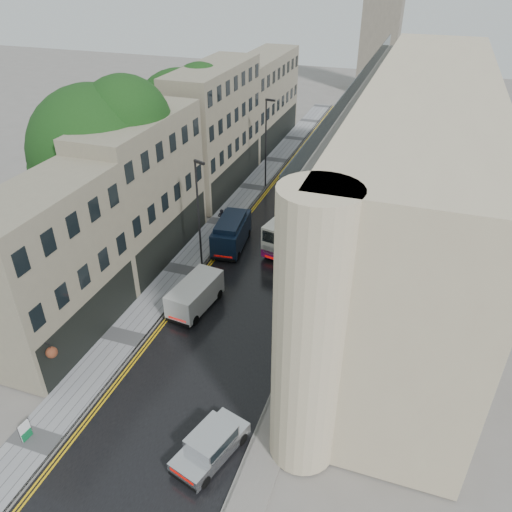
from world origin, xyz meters
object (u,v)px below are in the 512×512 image
Objects in this scene: pedestrian at (222,219)px; white_lorry at (327,181)px; lamp_post_far at (266,144)px; estate_sign at (25,431)px; cream_bus at (276,231)px; lamp_post_near at (199,215)px; tree_near at (100,172)px; silver_hatchback at (177,457)px; tree_far at (181,131)px; white_van at (171,304)px; navy_van at (213,242)px.

white_lorry is at bearing -152.76° from pedestrian.
lamp_post_far is 8.20× the size of estate_sign.
lamp_post_near is (-4.68, -4.62, 2.94)m from cream_bus.
silver_hatchback is at bearing -49.24° from tree_near.
lamp_post_near is (7.50, -12.58, -1.82)m from tree_far.
cream_bus is 2.31× the size of white_van.
tree_far is 8.45m from lamp_post_far.
tree_near is 1.69× the size of white_lorry.
tree_near is 19.59m from estate_sign.
silver_hatchback is 2.25× the size of pedestrian.
tree_far is at bearing 118.95° from navy_van.
white_lorry reaches higher than pedestrian.
tree_near reaches higher than silver_hatchback.
lamp_post_far reaches higher than lamp_post_near.
tree_near is 14.53m from cream_bus.
cream_bus is at bearing 66.45° from lamp_post_near.
lamp_post_far is (-0.40, 14.60, 3.20)m from navy_van.
tree_near is 3.36× the size of silver_hatchback.
lamp_post_near is (-0.77, 6.60, 3.35)m from white_van.
white_lorry is 0.92× the size of lamp_post_far.
tree_near is 12.74× the size of estate_sign.
navy_van is at bearing -115.80° from white_lorry.
silver_hatchback is at bearing -73.94° from cream_bus.
tree_far reaches higher than silver_hatchback.
white_van is 0.54× the size of lamp_post_near.
lamp_post_far reaches higher than estate_sign.
cream_bus is at bearing 77.64° from white_van.
navy_van is at bearing 90.86° from estate_sign.
lamp_post_near reaches higher than estate_sign.
tree_far is 15.31m from cream_bus.
silver_hatchback is 18.38m from lamp_post_near.
lamp_post_near is 0.96× the size of lamp_post_far.
cream_bus is at bearing 29.35° from navy_van.
estate_sign is (-7.95, -1.04, -0.13)m from silver_hatchback.
silver_hatchback is at bearing 85.53° from pedestrian.
silver_hatchback is 8.02m from estate_sign.
white_van is at bearing -78.57° from lamp_post_far.
estate_sign is at bearing 66.26° from pedestrian.
pedestrian is at bearing 94.73° from estate_sign.
tree_far is at bearing -65.97° from pedestrian.
lamp_post_far is at bearing 123.72° from cream_bus.
lamp_post_near is at bearing -123.83° from cream_bus.
white_lorry is 1.53× the size of navy_van.
silver_hatchback is (1.69, -21.47, -0.68)m from cream_bus.
pedestrian is at bearing -131.08° from white_lorry.
cream_bus is 23.39m from estate_sign.
lamp_post_near is (0.76, -6.03, 3.38)m from pedestrian.
tree_near is at bearing -134.05° from white_lorry.
lamp_post_near reaches higher than white_van.
navy_van is 19.53m from estate_sign.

